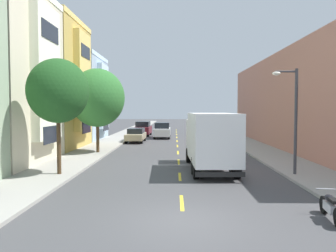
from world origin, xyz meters
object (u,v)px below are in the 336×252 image
at_px(moving_white_sedan, 162,130).
at_px(parked_hatchback_red, 198,124).
at_px(parked_suv_burgundy, 143,128).
at_px(delivery_box_truck, 211,138).
at_px(parked_hatchback_black, 210,130).
at_px(street_tree_nearest, 58,91).
at_px(parked_wagon_champagne, 136,135).
at_px(parked_motorcycle, 331,208).
at_px(street_tree_second, 97,98).
at_px(parked_pickup_teal, 204,127).
at_px(street_lamp, 292,112).

bearing_deg(moving_white_sedan, parked_hatchback_red, 75.70).
bearing_deg(parked_hatchback_red, parked_suv_burgundy, -113.39).
distance_m(delivery_box_truck, moving_white_sedan, 22.28).
bearing_deg(parked_hatchback_black, parked_hatchback_red, 90.40).
distance_m(street_tree_nearest, parked_wagon_champagne, 19.23).
bearing_deg(parked_motorcycle, street_tree_second, 124.87).
bearing_deg(parked_pickup_teal, parked_wagon_champagne, -119.62).
height_order(parked_pickup_teal, parked_hatchback_black, parked_pickup_teal).
relative_size(parked_wagon_champagne, moving_white_sedan, 0.98).
xyz_separation_m(street_lamp, parked_motorcycle, (-1.17, -7.13, -3.01)).
relative_size(delivery_box_truck, parked_hatchback_red, 1.86).
height_order(parked_hatchback_red, parked_hatchback_black, same).
xyz_separation_m(parked_hatchback_black, parked_motorcycle, (0.29, -34.84, -0.35)).
bearing_deg(parked_motorcycle, parked_hatchback_red, 90.45).
height_order(delivery_box_truck, parked_suv_burgundy, delivery_box_truck).
height_order(parked_hatchback_red, moving_white_sedan, moving_white_sedan).
xyz_separation_m(street_tree_nearest, parked_pickup_teal, (10.63, 34.03, -3.69)).
bearing_deg(street_tree_second, parked_motorcycle, -55.13).
height_order(street_tree_second, moving_white_sedan, street_tree_second).
height_order(delivery_box_truck, parked_hatchback_black, delivery_box_truck).
height_order(parked_pickup_teal, parked_suv_burgundy, parked_suv_burgundy).
distance_m(street_tree_nearest, parked_suv_burgundy, 27.82).
bearing_deg(street_lamp, delivery_box_truck, 157.70).
distance_m(parked_pickup_teal, parked_hatchback_black, 6.11).
distance_m(street_tree_nearest, delivery_box_truck, 8.82).
bearing_deg(delivery_box_truck, parked_hatchback_red, 86.87).
distance_m(parked_hatchback_red, parked_pickup_teal, 13.86).
relative_size(parked_wagon_champagne, parked_motorcycle, 2.30).
xyz_separation_m(delivery_box_truck, parked_suv_burgundy, (-6.29, 25.63, -0.91)).
bearing_deg(parked_wagon_champagne, delivery_box_truck, -69.64).
distance_m(parked_suv_burgundy, moving_white_sedan, 4.54).
relative_size(delivery_box_truck, parked_motorcycle, 3.67).
xyz_separation_m(street_tree_second, parked_pickup_teal, (10.63, 24.94, -3.63)).
bearing_deg(street_tree_second, parked_hatchback_red, 74.55).
bearing_deg(street_tree_nearest, parked_hatchback_black, 68.74).
bearing_deg(street_tree_second, street_lamp, -35.77).
height_order(parked_hatchback_red, parked_wagon_champagne, same).
height_order(delivery_box_truck, parked_motorcycle, delivery_box_truck).
distance_m(parked_suv_burgundy, parked_wagon_champagne, 8.76).
bearing_deg(parked_motorcycle, street_tree_nearest, 148.19).
xyz_separation_m(parked_hatchback_black, moving_white_sedan, (-6.26, -4.06, 0.23)).
height_order(street_tree_second, parked_hatchback_black, street_tree_second).
bearing_deg(parked_wagon_champagne, parked_hatchback_black, 45.78).
bearing_deg(parked_hatchback_black, parked_wagon_champagne, -134.22).
bearing_deg(parked_pickup_teal, parked_hatchback_red, 89.61).
bearing_deg(delivery_box_truck, street_lamp, -22.30).
bearing_deg(street_lamp, parked_hatchback_black, 93.01).
height_order(parked_wagon_champagne, moving_white_sedan, moving_white_sedan).
height_order(parked_hatchback_red, parked_motorcycle, parked_hatchback_red).
bearing_deg(parked_wagon_champagne, parked_hatchback_red, 73.23).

